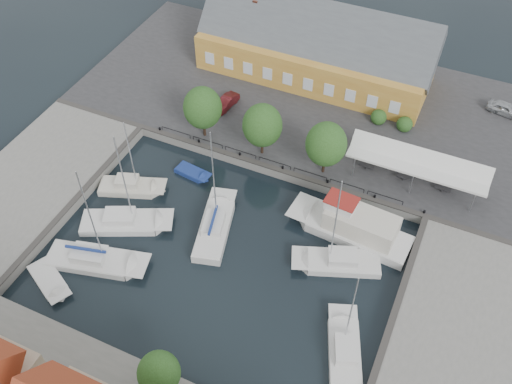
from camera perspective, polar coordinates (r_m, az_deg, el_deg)
ground at (r=54.82m, az=-2.60°, el=-5.26°), size 140.00×140.00×0.00m
north_quay at (r=69.62m, az=5.85°, el=8.80°), size 56.00×26.00×1.00m
west_quay at (r=63.56m, az=-21.55°, el=0.57°), size 12.00×24.00×1.00m
east_quay at (r=51.24m, az=19.70°, el=-14.31°), size 12.00×24.00×1.00m
quay_edge_fittings at (r=56.71m, az=-0.50°, el=-1.15°), size 56.00×24.72×0.40m
warehouse at (r=72.16m, az=5.63°, el=14.19°), size 28.56×14.00×9.55m
tent_canopy at (r=59.25m, az=15.95°, el=2.83°), size 14.00×4.00×2.83m
quay_trees at (r=59.38m, az=0.64°, el=6.68°), size 18.20×4.20×6.30m
car_silver at (r=72.53m, az=23.71°, el=7.63°), size 4.43×2.38×1.43m
car_red at (r=67.66m, az=-2.99°, el=8.94°), size 1.88×4.03×1.28m
center_sailboat at (r=55.72m, az=-4.11°, el=-3.58°), size 4.89×9.34×12.44m
trawler at (r=55.51m, az=9.77°, el=-3.58°), size 12.54×4.61×5.00m
east_boat_a at (r=53.69m, az=8.22°, el=-7.03°), size 8.59×5.46×11.69m
east_boat_c at (r=49.01m, az=8.81°, el=-15.50°), size 5.14×8.24×10.27m
west_boat_b at (r=60.66m, az=-12.37°, el=0.40°), size 7.29×4.62×9.73m
west_boat_c at (r=57.57m, az=-12.97°, el=-3.03°), size 9.37×6.42×12.17m
west_boat_d at (r=55.31m, az=-15.77°, el=-6.66°), size 10.02×5.15×12.79m
launch_sw at (r=55.43m, az=-19.93°, el=-8.41°), size 5.68×4.23×0.98m
launch_nw at (r=61.32m, az=-6.35°, el=1.83°), size 4.16×2.09×0.88m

